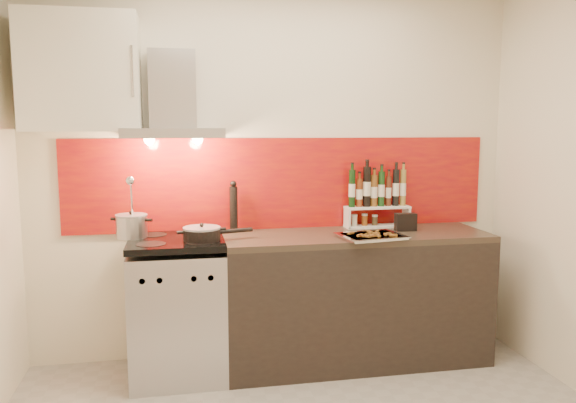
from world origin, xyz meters
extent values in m
cube|color=silver|center=(0.00, 1.40, 1.30)|extent=(3.40, 0.02, 2.60)
cube|color=maroon|center=(0.05, 1.39, 1.22)|extent=(3.00, 0.02, 0.64)
cube|color=#B7B7BA|center=(-0.70, 1.10, 0.42)|extent=(0.60, 0.60, 0.84)
cube|color=black|center=(-0.70, 0.81, 0.33)|extent=(0.50, 0.02, 0.40)
cube|color=#B7B7BA|center=(-0.70, 0.81, 0.72)|extent=(0.56, 0.02, 0.12)
cube|color=#FF190C|center=(-0.70, 0.81, 0.72)|extent=(0.10, 0.01, 0.04)
cube|color=black|center=(-0.70, 1.10, 0.89)|extent=(0.60, 0.60, 0.04)
cube|color=black|center=(0.50, 1.10, 0.43)|extent=(1.80, 0.60, 0.86)
cube|color=#30271D|center=(0.50, 1.10, 0.88)|extent=(1.80, 0.60, 0.04)
cube|color=#B7B7BA|center=(-0.70, 1.15, 1.58)|extent=(0.62, 0.50, 0.06)
cube|color=#B7B7BA|center=(-0.70, 1.30, 1.86)|extent=(0.30, 0.18, 0.50)
sphere|color=#FFD18C|center=(-0.85, 1.15, 1.54)|extent=(0.07, 0.07, 0.07)
sphere|color=#FFD18C|center=(-0.55, 1.15, 1.54)|extent=(0.07, 0.07, 0.07)
cube|color=#EEE8CF|center=(-1.25, 1.22, 1.95)|extent=(0.70, 0.35, 0.72)
cylinder|color=#B7B7BA|center=(-0.98, 1.19, 0.98)|extent=(0.20, 0.20, 0.14)
cylinder|color=#99999E|center=(-0.98, 1.19, 1.05)|extent=(0.20, 0.20, 0.01)
sphere|color=black|center=(-0.98, 1.19, 1.07)|extent=(0.03, 0.03, 0.03)
cylinder|color=black|center=(-0.54, 1.01, 0.95)|extent=(0.23, 0.23, 0.07)
cylinder|color=#99999E|center=(-0.54, 1.01, 0.99)|extent=(0.24, 0.24, 0.01)
sphere|color=black|center=(-0.54, 1.01, 1.01)|extent=(0.03, 0.03, 0.03)
cylinder|color=black|center=(-0.32, 1.06, 0.95)|extent=(0.22, 0.08, 0.03)
cylinder|color=silver|center=(-0.98, 1.15, 0.97)|extent=(0.09, 0.09, 0.15)
cylinder|color=silver|center=(-0.97, 1.15, 1.16)|extent=(0.01, 0.07, 0.27)
sphere|color=silver|center=(-0.97, 1.09, 1.29)|extent=(0.06, 0.06, 0.06)
cylinder|color=black|center=(-0.31, 1.30, 1.06)|extent=(0.06, 0.06, 0.31)
sphere|color=black|center=(-0.31, 1.30, 1.23)|extent=(0.04, 0.04, 0.04)
cube|color=white|center=(0.72, 1.29, 0.91)|extent=(0.47, 0.13, 0.01)
cube|color=white|center=(0.50, 1.29, 0.97)|extent=(0.01, 0.13, 0.13)
cube|color=white|center=(0.94, 1.29, 0.97)|extent=(0.01, 0.13, 0.13)
cube|color=white|center=(0.72, 1.29, 1.04)|extent=(0.47, 0.13, 0.02)
cylinder|color=black|center=(0.53, 1.29, 1.18)|extent=(0.05, 0.05, 0.27)
cylinder|color=#642A11|center=(0.58, 1.29, 1.15)|extent=(0.05, 0.05, 0.20)
cylinder|color=black|center=(0.64, 1.29, 1.19)|extent=(0.06, 0.06, 0.29)
cylinder|color=brown|center=(0.69, 1.29, 1.17)|extent=(0.05, 0.05, 0.23)
cylinder|color=#133513|center=(0.75, 1.29, 1.18)|extent=(0.05, 0.05, 0.25)
cylinder|color=#4E2415|center=(0.80, 1.29, 1.16)|extent=(0.04, 0.04, 0.21)
cylinder|color=black|center=(0.86, 1.29, 1.18)|extent=(0.05, 0.05, 0.26)
cylinder|color=olive|center=(0.91, 1.29, 1.18)|extent=(0.04, 0.04, 0.26)
cylinder|color=beige|center=(0.55, 1.29, 0.95)|extent=(0.04, 0.04, 0.07)
cylinder|color=brown|center=(0.63, 1.29, 0.95)|extent=(0.04, 0.04, 0.07)
cylinder|color=#413620|center=(0.70, 1.29, 0.95)|extent=(0.04, 0.04, 0.06)
cube|color=black|center=(0.87, 1.12, 0.96)|extent=(0.15, 0.07, 0.13)
cube|color=silver|center=(0.54, 0.91, 0.91)|extent=(0.43, 0.35, 0.01)
cube|color=silver|center=(0.54, 0.91, 0.92)|extent=(0.45, 0.37, 0.01)
cube|color=red|center=(0.54, 0.91, 0.92)|extent=(0.38, 0.30, 0.01)
cube|color=brown|center=(0.58, 0.91, 0.93)|extent=(0.05, 0.05, 0.01)
cube|color=brown|center=(0.61, 0.98, 0.93)|extent=(0.04, 0.05, 0.01)
cube|color=brown|center=(0.56, 0.84, 0.93)|extent=(0.04, 0.05, 0.01)
cube|color=brown|center=(0.65, 0.90, 0.93)|extent=(0.05, 0.03, 0.01)
cube|color=brown|center=(0.55, 0.97, 0.93)|extent=(0.02, 0.05, 0.01)
cube|color=brown|center=(0.51, 0.88, 0.93)|extent=(0.04, 0.05, 0.01)
cube|color=brown|center=(0.62, 0.87, 0.93)|extent=(0.02, 0.05, 0.01)
cube|color=brown|center=(0.42, 0.96, 0.93)|extent=(0.05, 0.04, 0.01)
cube|color=brown|center=(0.45, 0.88, 0.93)|extent=(0.05, 0.04, 0.01)
cube|color=brown|center=(0.48, 0.84, 0.93)|extent=(0.05, 0.05, 0.01)
cube|color=brown|center=(0.66, 0.83, 0.93)|extent=(0.05, 0.03, 0.01)
cube|color=brown|center=(0.53, 0.86, 0.93)|extent=(0.05, 0.04, 0.01)
cube|color=brown|center=(0.52, 0.84, 0.93)|extent=(0.05, 0.03, 0.01)
cube|color=brown|center=(0.48, 0.87, 0.93)|extent=(0.05, 0.05, 0.01)
cube|color=brown|center=(0.67, 0.85, 0.93)|extent=(0.05, 0.04, 0.01)
cube|color=brown|center=(0.50, 0.88, 0.93)|extent=(0.03, 0.05, 0.01)
camera|label=1|loc=(-0.67, -2.49, 1.62)|focal=35.00mm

